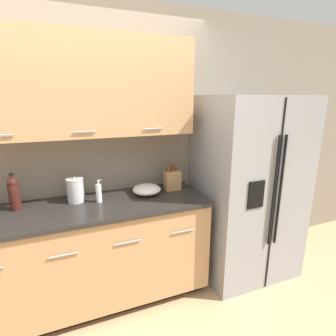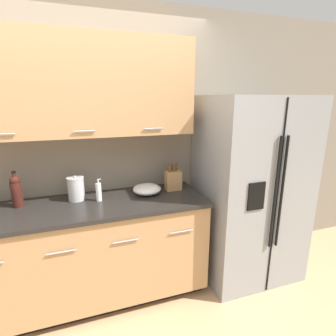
% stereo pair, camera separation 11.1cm
% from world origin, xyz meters
% --- Properties ---
extents(wall_back, '(10.00, 0.39, 2.60)m').
position_xyz_m(wall_back, '(0.02, 0.95, 1.45)').
color(wall_back, gray).
rests_on(wall_back, ground_plane).
extents(counter_unit, '(1.95, 0.64, 0.93)m').
position_xyz_m(counter_unit, '(0.07, 0.66, 0.47)').
color(counter_unit, black).
rests_on(counter_unit, ground_plane).
extents(refrigerator, '(0.96, 0.78, 1.81)m').
position_xyz_m(refrigerator, '(1.60, 0.59, 0.90)').
color(refrigerator, gray).
rests_on(refrigerator, ground_plane).
extents(knife_block, '(0.15, 0.09, 0.26)m').
position_xyz_m(knife_block, '(0.85, 0.76, 1.03)').
color(knife_block, '#A87A4C').
rests_on(knife_block, counter_unit).
extents(wine_bottle, '(0.08, 0.08, 0.30)m').
position_xyz_m(wine_bottle, '(-0.48, 0.79, 1.07)').
color(wine_bottle, '#3D1914').
rests_on(wine_bottle, counter_unit).
extents(soap_dispenser, '(0.05, 0.05, 0.20)m').
position_xyz_m(soap_dispenser, '(0.15, 0.70, 1.01)').
color(soap_dispenser, white).
rests_on(soap_dispenser, counter_unit).
extents(steel_canister, '(0.14, 0.14, 0.22)m').
position_xyz_m(steel_canister, '(-0.03, 0.78, 1.03)').
color(steel_canister, '#B7B7BA').
rests_on(steel_canister, counter_unit).
extents(mixing_bowl, '(0.26, 0.26, 0.09)m').
position_xyz_m(mixing_bowl, '(0.58, 0.74, 0.97)').
color(mixing_bowl, white).
rests_on(mixing_bowl, counter_unit).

